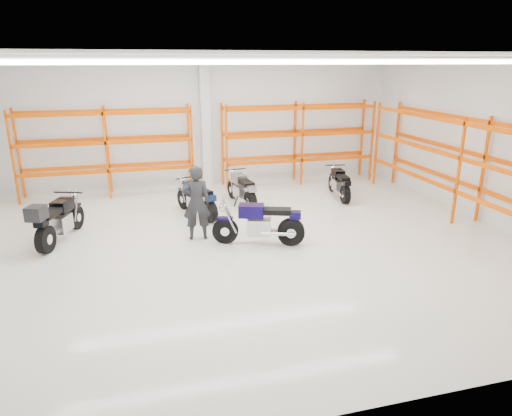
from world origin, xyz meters
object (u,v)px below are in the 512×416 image
object	(u,v)px
motorcycle_main	(262,224)
motorcycle_back_c	(242,190)
standing_man	(196,203)
structural_column	(205,125)
motorcycle_back_d	(340,184)
motorcycle_back_a	(57,221)
motorcycle_back_b	(197,200)

from	to	relation	value
motorcycle_main	motorcycle_back_c	xyz separation A→B (m)	(0.25, 3.28, -0.03)
motorcycle_main	standing_man	size ratio (longest dim) A/B	1.16
structural_column	motorcycle_main	bearing A→B (deg)	-85.74
motorcycle_back_c	structural_column	xyz separation A→B (m)	(-0.69, 2.65, 1.75)
motorcycle_back_d	standing_man	xyz separation A→B (m)	(-5.12, -2.46, 0.50)
motorcycle_back_a	motorcycle_back_b	size ratio (longest dim) A/B	1.12
motorcycle_back_b	standing_man	xyz separation A→B (m)	(-0.26, -1.80, 0.47)
motorcycle_back_b	motorcycle_back_d	xyz separation A→B (m)	(4.86, 0.66, -0.03)
motorcycle_back_a	motorcycle_back_c	world-z (taller)	motorcycle_back_a
structural_column	standing_man	bearing A→B (deg)	-101.87
motorcycle_back_a	motorcycle_back_c	bearing A→B (deg)	19.90
motorcycle_back_a	motorcycle_back_c	size ratio (longest dim) A/B	1.08
motorcycle_back_a	standing_man	world-z (taller)	standing_man
motorcycle_back_b	motorcycle_back_c	size ratio (longest dim) A/B	0.96
motorcycle_back_c	standing_man	bearing A→B (deg)	-125.50
motorcycle_main	motorcycle_back_d	distance (m)	4.85
motorcycle_main	structural_column	world-z (taller)	structural_column
standing_man	structural_column	xyz separation A→B (m)	(1.08, 5.13, 1.28)
motorcycle_main	standing_man	xyz separation A→B (m)	(-1.52, 0.80, 0.44)
motorcycle_main	standing_man	bearing A→B (deg)	152.33
structural_column	motorcycle_back_b	bearing A→B (deg)	-103.84
motorcycle_back_d	standing_man	bearing A→B (deg)	-154.34
motorcycle_main	motorcycle_back_d	bearing A→B (deg)	42.15
structural_column	motorcycle_back_a	bearing A→B (deg)	-134.91
standing_man	motorcycle_main	bearing A→B (deg)	156.80
motorcycle_back_a	standing_man	xyz separation A→B (m)	(3.44, -0.60, 0.38)
motorcycle_back_a	motorcycle_back_b	distance (m)	3.89
motorcycle_back_c	structural_column	distance (m)	3.25
motorcycle_main	structural_column	xyz separation A→B (m)	(-0.44, 5.93, 1.71)
motorcycle_back_b	structural_column	bearing A→B (deg)	76.16
motorcycle_back_a	structural_column	distance (m)	6.62
motorcycle_back_c	motorcycle_back_d	distance (m)	3.35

